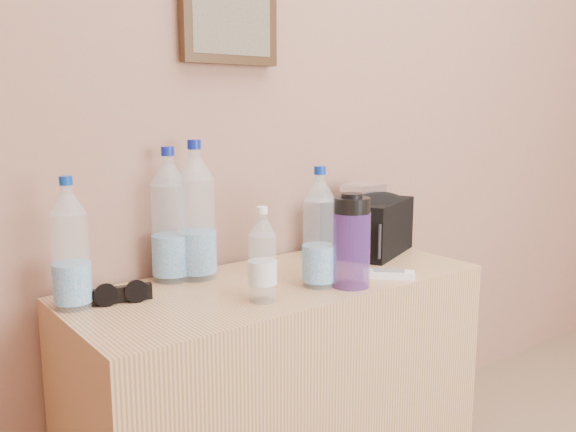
{
  "coord_description": "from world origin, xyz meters",
  "views": [
    {
      "loc": [
        -1.43,
        0.48,
        1.16
      ],
      "look_at": [
        -0.49,
        1.71,
        0.88
      ],
      "focal_mm": 38.0,
      "sensor_mm": 36.0,
      "label": 1
    }
  ],
  "objects_px": {
    "pet_large_a": "(70,251)",
    "pet_large_b": "(170,222)",
    "pet_small": "(262,260)",
    "sunglasses": "(120,294)",
    "pet_large_c": "(196,218)",
    "pet_large_d": "(319,234)",
    "dresser": "(280,402)",
    "ac_remote": "(389,274)",
    "toiletry_bag": "(368,223)",
    "nalgene_bottle": "(351,241)",
    "foil_packet": "(363,188)"
  },
  "relations": [
    {
      "from": "pet_large_a",
      "to": "pet_large_b",
      "type": "xyz_separation_m",
      "value": [
        0.29,
        0.07,
        0.02
      ]
    },
    {
      "from": "pet_small",
      "to": "sunglasses",
      "type": "distance_m",
      "value": 0.35
    },
    {
      "from": "pet_large_a",
      "to": "pet_large_c",
      "type": "distance_m",
      "value": 0.35
    },
    {
      "from": "pet_large_a",
      "to": "pet_large_d",
      "type": "xyz_separation_m",
      "value": [
        0.56,
        -0.21,
        0.0
      ]
    },
    {
      "from": "dresser",
      "to": "pet_large_b",
      "type": "bearing_deg",
      "value": 141.43
    },
    {
      "from": "dresser",
      "to": "ac_remote",
      "type": "bearing_deg",
      "value": -32.5
    },
    {
      "from": "toiletry_bag",
      "to": "pet_large_c",
      "type": "bearing_deg",
      "value": 149.69
    },
    {
      "from": "pet_small",
      "to": "toiletry_bag",
      "type": "bearing_deg",
      "value": 20.15
    },
    {
      "from": "pet_large_b",
      "to": "pet_large_c",
      "type": "height_order",
      "value": "pet_large_c"
    },
    {
      "from": "pet_large_c",
      "to": "nalgene_bottle",
      "type": "distance_m",
      "value": 0.42
    },
    {
      "from": "toiletry_bag",
      "to": "pet_large_d",
      "type": "bearing_deg",
      "value": -175.98
    },
    {
      "from": "pet_small",
      "to": "foil_packet",
      "type": "relative_size",
      "value": 1.99
    },
    {
      "from": "dresser",
      "to": "toiletry_bag",
      "type": "bearing_deg",
      "value": 11.89
    },
    {
      "from": "foil_packet",
      "to": "sunglasses",
      "type": "bearing_deg",
      "value": -177.49
    },
    {
      "from": "pet_small",
      "to": "sunglasses",
      "type": "bearing_deg",
      "value": 144.57
    },
    {
      "from": "sunglasses",
      "to": "pet_large_c",
      "type": "bearing_deg",
      "value": 29.22
    },
    {
      "from": "pet_large_b",
      "to": "pet_large_d",
      "type": "height_order",
      "value": "pet_large_b"
    },
    {
      "from": "dresser",
      "to": "pet_large_b",
      "type": "distance_m",
      "value": 0.58
    },
    {
      "from": "ac_remote",
      "to": "toiletry_bag",
      "type": "distance_m",
      "value": 0.31
    },
    {
      "from": "pet_large_b",
      "to": "sunglasses",
      "type": "xyz_separation_m",
      "value": [
        -0.18,
        -0.1,
        -0.14
      ]
    },
    {
      "from": "ac_remote",
      "to": "toiletry_bag",
      "type": "height_order",
      "value": "toiletry_bag"
    },
    {
      "from": "pet_small",
      "to": "ac_remote",
      "type": "distance_m",
      "value": 0.4
    },
    {
      "from": "dresser",
      "to": "foil_packet",
      "type": "height_order",
      "value": "foil_packet"
    },
    {
      "from": "nalgene_bottle",
      "to": "ac_remote",
      "type": "xyz_separation_m",
      "value": [
        0.14,
        -0.01,
        -0.11
      ]
    },
    {
      "from": "nalgene_bottle",
      "to": "pet_large_a",
      "type": "bearing_deg",
      "value": 157.23
    },
    {
      "from": "pet_large_b",
      "to": "ac_remote",
      "type": "relative_size",
      "value": 2.58
    },
    {
      "from": "pet_large_c",
      "to": "foil_packet",
      "type": "relative_size",
      "value": 3.25
    },
    {
      "from": "pet_large_a",
      "to": "ac_remote",
      "type": "height_order",
      "value": "pet_large_a"
    },
    {
      "from": "pet_large_d",
      "to": "dresser",
      "type": "bearing_deg",
      "value": 117.02
    },
    {
      "from": "pet_large_a",
      "to": "ac_remote",
      "type": "distance_m",
      "value": 0.82
    },
    {
      "from": "pet_large_a",
      "to": "sunglasses",
      "type": "bearing_deg",
      "value": -16.33
    },
    {
      "from": "dresser",
      "to": "pet_large_d",
      "type": "relative_size",
      "value": 3.61
    },
    {
      "from": "pet_large_d",
      "to": "toiletry_bag",
      "type": "bearing_deg",
      "value": 27.44
    },
    {
      "from": "pet_large_a",
      "to": "pet_large_b",
      "type": "bearing_deg",
      "value": 13.79
    },
    {
      "from": "pet_small",
      "to": "pet_large_c",
      "type": "bearing_deg",
      "value": 95.29
    },
    {
      "from": "pet_large_c",
      "to": "pet_small",
      "type": "distance_m",
      "value": 0.28
    },
    {
      "from": "pet_large_c",
      "to": "toiletry_bag",
      "type": "distance_m",
      "value": 0.58
    },
    {
      "from": "nalgene_bottle",
      "to": "toiletry_bag",
      "type": "relative_size",
      "value": 0.86
    },
    {
      "from": "nalgene_bottle",
      "to": "toiletry_bag",
      "type": "xyz_separation_m",
      "value": [
        0.3,
        0.24,
        -0.02
      ]
    },
    {
      "from": "pet_large_a",
      "to": "toiletry_bag",
      "type": "height_order",
      "value": "pet_large_a"
    },
    {
      "from": "pet_small",
      "to": "pet_large_d",
      "type": "bearing_deg",
      "value": 4.15
    },
    {
      "from": "pet_small",
      "to": "pet_large_a",
      "type": "bearing_deg",
      "value": 149.06
    },
    {
      "from": "pet_small",
      "to": "ac_remote",
      "type": "height_order",
      "value": "pet_small"
    },
    {
      "from": "pet_large_c",
      "to": "toiletry_bag",
      "type": "height_order",
      "value": "pet_large_c"
    },
    {
      "from": "sunglasses",
      "to": "foil_packet",
      "type": "distance_m",
      "value": 0.85
    },
    {
      "from": "foil_packet",
      "to": "dresser",
      "type": "bearing_deg",
      "value": -164.37
    },
    {
      "from": "dresser",
      "to": "toiletry_bag",
      "type": "xyz_separation_m",
      "value": [
        0.41,
        0.09,
        0.45
      ]
    },
    {
      "from": "pet_small",
      "to": "nalgene_bottle",
      "type": "xyz_separation_m",
      "value": [
        0.25,
        -0.04,
        0.02
      ]
    },
    {
      "from": "dresser",
      "to": "nalgene_bottle",
      "type": "distance_m",
      "value": 0.51
    },
    {
      "from": "nalgene_bottle",
      "to": "sunglasses",
      "type": "distance_m",
      "value": 0.58
    }
  ]
}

